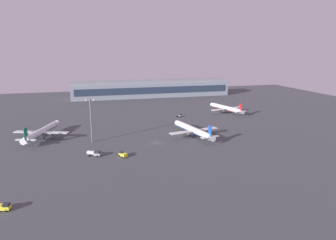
{
  "coord_description": "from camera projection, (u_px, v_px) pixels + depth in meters",
  "views": [
    {
      "loc": [
        -32.2,
        -145.0,
        47.09
      ],
      "look_at": [
        14.5,
        31.38,
        4.0
      ],
      "focal_mm": 32.69,
      "sensor_mm": 36.0,
      "label": 1
    }
  ],
  "objects": [
    {
      "name": "airplane_terminal_side",
      "position": [
        194.0,
        130.0,
        165.63
      ],
      "size": [
        28.83,
        36.81,
        9.52
      ],
      "rotation": [
        0.0,
        0.0,
        0.21
      ],
      "color": "silver",
      "rests_on": "ground"
    },
    {
      "name": "ground_plane",
      "position": [
        156.0,
        143.0,
        155.27
      ],
      "size": [
        416.0,
        416.0,
        0.0
      ],
      "primitive_type": "plane",
      "color": "#424449"
    },
    {
      "name": "apron_light_west",
      "position": [
        91.0,
        117.0,
        153.57
      ],
      "size": [
        4.8,
        0.9,
        22.49
      ],
      "color": "slate",
      "rests_on": "ground"
    },
    {
      "name": "fuel_truck",
      "position": [
        95.0,
        153.0,
        136.26
      ],
      "size": [
        6.58,
        4.65,
        2.35
      ],
      "rotation": [
        0.0,
        0.0,
        4.26
      ],
      "color": "gray",
      "rests_on": "ground"
    },
    {
      "name": "airplane_far_stand",
      "position": [
        42.0,
        132.0,
        162.44
      ],
      "size": [
        28.8,
        36.58,
        9.69
      ],
      "rotation": [
        0.0,
        0.0,
        -0.34
      ],
      "color": "silver",
      "rests_on": "ground"
    },
    {
      "name": "terminal_building",
      "position": [
        152.0,
        88.0,
        301.76
      ],
      "size": [
        153.5,
        22.4,
        16.4
      ],
      "color": "gray",
      "rests_on": "ground"
    },
    {
      "name": "maintenance_van",
      "position": [
        3.0,
        207.0,
        90.52
      ],
      "size": [
        4.46,
        2.78,
        2.25
      ],
      "rotation": [
        0.0,
        0.0,
        4.5
      ],
      "color": "yellow",
      "rests_on": "ground"
    },
    {
      "name": "pushback_tug",
      "position": [
        180.0,
        115.0,
        213.86
      ],
      "size": [
        3.56,
        2.99,
        2.05
      ],
      "rotation": [
        0.0,
        0.0,
        5.18
      ],
      "color": "gray",
      "rests_on": "ground"
    },
    {
      "name": "cargo_loader",
      "position": [
        123.0,
        154.0,
        135.23
      ],
      "size": [
        3.58,
        4.58,
        2.25
      ],
      "rotation": [
        0.0,
        0.0,
        0.46
      ],
      "color": "yellow",
      "rests_on": "ground"
    },
    {
      "name": "airplane_taxiway_distant",
      "position": [
        227.0,
        108.0,
        226.76
      ],
      "size": [
        27.27,
        34.75,
        9.06
      ],
      "rotation": [
        0.0,
        0.0,
        0.27
      ],
      "color": "white",
      "rests_on": "ground"
    }
  ]
}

